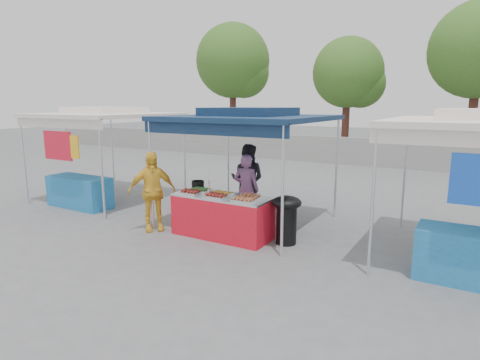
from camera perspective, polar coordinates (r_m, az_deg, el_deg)
The scene contains 22 objects.
ground_plane at distance 8.31m, azimuth -2.13°, elevation -7.80°, with size 80.00×80.00×0.00m, color slate.
back_wall at distance 18.24m, azimuth 16.96°, elevation 3.86°, with size 40.00×0.25×1.20m, color gray.
main_canopy at distance 8.72m, azimuth 1.26°, elevation 8.95°, with size 3.20×3.20×2.57m.
neighbor_stall_left at distance 11.40m, azimuth -19.98°, elevation 4.86°, with size 3.20×3.20×2.57m.
tree_0 at distance 23.38m, azimuth -0.65°, elevation 16.17°, with size 4.12×4.12×7.08m.
tree_1 at distance 20.84m, azimuth 15.51°, elevation 14.11°, with size 3.47×3.41×5.85m.
vendor_table at distance 8.11m, azimuth -2.54°, elevation -5.14°, with size 2.00×0.80×0.85m.
food_tray_fl at distance 8.16m, azimuth -7.09°, elevation -1.78°, with size 0.42×0.30×0.07m.
food_tray_fm at distance 7.79m, azimuth -3.43°, elevation -2.32°, with size 0.42×0.30×0.07m.
food_tray_fr at distance 7.47m, azimuth 0.54°, elevation -2.88°, with size 0.42×0.30×0.07m.
food_tray_bl at distance 8.37m, azimuth -5.64°, elevation -1.44°, with size 0.42×0.30×0.07m.
food_tray_bm at distance 8.06m, azimuth -2.59°, elevation -1.87°, with size 0.42×0.30×0.07m.
food_tray_br at distance 7.73m, azimuth 1.49°, elevation -2.41°, with size 0.42×0.30×0.07m.
cooking_pot at distance 8.75m, azimuth -6.01°, elevation -0.62°, with size 0.27×0.27×0.16m, color black.
skewer_cup at distance 8.03m, azimuth -4.36°, elevation -1.78°, with size 0.09×0.09×0.11m, color silver.
wok_burner at distance 7.70m, azimuth 6.64°, elevation -5.03°, with size 0.56×0.56×0.94m.
crate_left at distance 9.05m, azimuth -2.44°, elevation -5.28°, with size 0.49×0.34×0.29m, color blue.
crate_right at distance 8.63m, azimuth 1.13°, elevation -6.08°, with size 0.48×0.34×0.29m, color blue.
crate_stacked at distance 8.55m, azimuth 1.14°, elevation -4.29°, with size 0.45×0.31×0.27m, color blue.
vendor_woman at distance 8.85m, azimuth 0.89°, elevation -1.36°, with size 0.57×0.38×1.57m, color #9D6496.
helper_man at distance 9.60m, azimuth 1.05°, elevation 0.04°, with size 0.84×0.65×1.72m, color #222328.
customer_person at distance 8.60m, azimuth -12.42°, elevation -1.59°, with size 0.99×0.41×1.69m, color yellow.
Camera 1 is at (4.29, -6.62, 2.64)m, focal length 30.00 mm.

